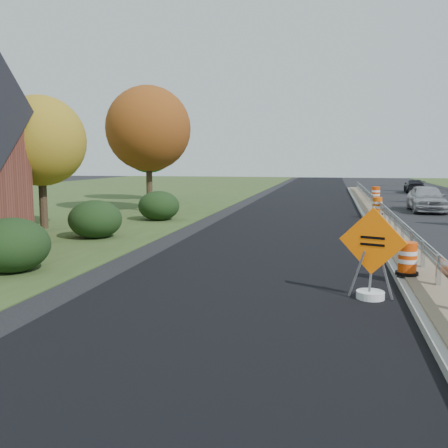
% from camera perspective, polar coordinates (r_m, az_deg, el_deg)
% --- Properties ---
extents(ground, '(140.00, 140.00, 0.00)m').
position_cam_1_polar(ground, '(18.37, 19.67, -2.72)').
color(ground, black).
rests_on(ground, ground).
extents(milled_overlay, '(7.20, 120.00, 0.01)m').
position_cam_1_polar(milled_overlay, '(28.18, 8.13, 1.04)').
color(milled_overlay, black).
rests_on(milled_overlay, ground).
extents(median, '(1.60, 55.00, 0.23)m').
position_cam_1_polar(median, '(26.23, 17.45, 0.53)').
color(median, gray).
rests_on(median, ground).
extents(guardrail, '(0.10, 46.15, 0.72)m').
position_cam_1_polar(guardrail, '(27.16, 17.31, 2.07)').
color(guardrail, silver).
rests_on(guardrail, median).
extents(hedge_south, '(2.09, 2.09, 1.52)m').
position_cam_1_polar(hedge_south, '(14.88, -23.14, -2.21)').
color(hedge_south, black).
rests_on(hedge_south, ground).
extents(hedge_mid, '(2.09, 2.09, 1.52)m').
position_cam_1_polar(hedge_mid, '(20.24, -14.49, 0.55)').
color(hedge_mid, black).
rests_on(hedge_mid, ground).
extents(hedge_north, '(2.09, 2.09, 1.52)m').
position_cam_1_polar(hedge_north, '(25.54, -7.45, 2.10)').
color(hedge_north, black).
rests_on(hedge_north, ground).
extents(tree_near_yellow, '(3.96, 3.96, 5.88)m').
position_cam_1_polar(tree_near_yellow, '(23.58, -20.25, 8.88)').
color(tree_near_yellow, '#473523').
rests_on(tree_near_yellow, ground).
extents(tree_near_red, '(4.95, 4.95, 7.35)m').
position_cam_1_polar(tree_near_red, '(29.93, -8.65, 10.71)').
color(tree_near_red, '#473523').
rests_on(tree_near_red, ground).
extents(tree_near_back, '(4.29, 4.29, 6.37)m').
position_cam_1_polar(tree_near_back, '(38.43, -8.59, 8.98)').
color(tree_near_back, '#473523').
rests_on(tree_near_back, ground).
extents(caution_sign, '(1.41, 0.62, 2.05)m').
position_cam_1_polar(caution_sign, '(11.57, 16.46, -5.73)').
color(caution_sign, white).
rests_on(caution_sign, ground).
extents(barrel_median_near, '(0.56, 0.56, 0.82)m').
position_cam_1_polar(barrel_median_near, '(13.25, 20.23, -3.79)').
color(barrel_median_near, black).
rests_on(barrel_median_near, median).
extents(barrel_median_mid, '(0.62, 0.62, 0.91)m').
position_cam_1_polar(barrel_median_mid, '(27.27, 17.10, 1.96)').
color(barrel_median_mid, black).
rests_on(barrel_median_mid, median).
extents(barrel_median_far, '(0.69, 0.69, 1.01)m').
position_cam_1_polar(barrel_median_far, '(35.97, 16.95, 3.28)').
color(barrel_median_far, black).
rests_on(barrel_median_far, median).
extents(car_silver, '(1.93, 4.70, 1.59)m').
position_cam_1_polar(car_silver, '(32.03, 22.14, 2.74)').
color(car_silver, '#B7B7BC').
rests_on(car_silver, ground).
extents(car_dark_far, '(2.08, 4.39, 1.24)m').
position_cam_1_polar(car_dark_far, '(49.94, 20.94, 4.07)').
color(car_dark_far, black).
rests_on(car_dark_far, ground).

